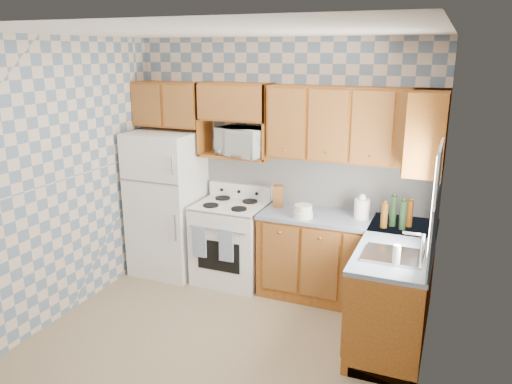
{
  "coord_description": "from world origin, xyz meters",
  "views": [
    {
      "loc": [
        1.79,
        -3.52,
        2.56
      ],
      "look_at": [
        0.05,
        0.75,
        1.25
      ],
      "focal_mm": 35.0,
      "sensor_mm": 36.0,
      "label": 1
    }
  ],
  "objects_px": {
    "refrigerator": "(167,203)",
    "electric_kettle": "(362,209)",
    "stove_body": "(231,243)",
    "microwave": "(244,142)"
  },
  "relations": [
    {
      "from": "stove_body",
      "to": "microwave",
      "type": "distance_m",
      "value": 1.17
    },
    {
      "from": "stove_body",
      "to": "electric_kettle",
      "type": "xyz_separation_m",
      "value": [
        1.44,
        0.06,
        0.57
      ]
    },
    {
      "from": "refrigerator",
      "to": "stove_body",
      "type": "bearing_deg",
      "value": 1.78
    },
    {
      "from": "microwave",
      "to": "refrigerator",
      "type": "bearing_deg",
      "value": -154.89
    },
    {
      "from": "refrigerator",
      "to": "microwave",
      "type": "relative_size",
      "value": 3.03
    },
    {
      "from": "microwave",
      "to": "electric_kettle",
      "type": "distance_m",
      "value": 1.46
    },
    {
      "from": "stove_body",
      "to": "microwave",
      "type": "xyz_separation_m",
      "value": [
        0.1,
        0.14,
        1.15
      ]
    },
    {
      "from": "refrigerator",
      "to": "electric_kettle",
      "type": "xyz_separation_m",
      "value": [
        2.24,
        0.08,
        0.18
      ]
    },
    {
      "from": "refrigerator",
      "to": "electric_kettle",
      "type": "height_order",
      "value": "refrigerator"
    },
    {
      "from": "stove_body",
      "to": "microwave",
      "type": "height_order",
      "value": "microwave"
    }
  ]
}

